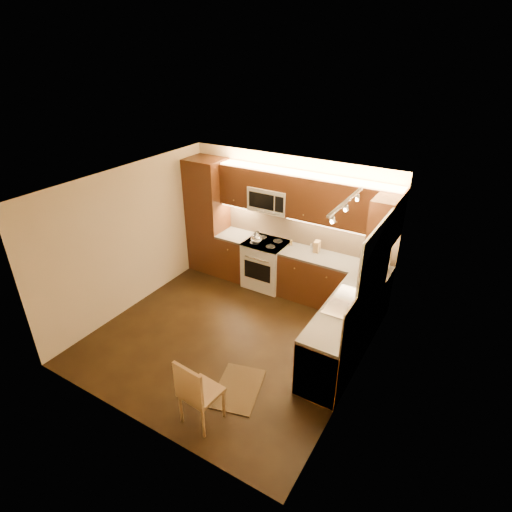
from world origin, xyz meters
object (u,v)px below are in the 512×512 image
Objects in this scene: sink at (349,299)px; microwave at (270,199)px; stove at (266,264)px; dining_chair at (201,390)px; soap_bottle at (370,290)px; knife_block at (317,246)px; kettle at (256,237)px; toaster_oven at (376,262)px.

microwave is at bearing 147.79° from sink.
stove is 0.94× the size of dining_chair.
sink is 0.40m from soap_bottle.
dining_chair is (-0.01, -3.38, -0.51)m from knife_block.
dining_chair is (-1.26, -2.46, -0.51)m from soap_bottle.
dining_chair is at bearing -59.45° from kettle.
microwave is 0.88× the size of sink.
toaster_oven is 0.87m from soap_bottle.
stove is 1.07× the size of sink.
dining_chair is (0.93, -3.36, -1.23)m from microwave.
microwave is 3.27× the size of kettle.
sink is at bearing -32.21° from microwave.
microwave is 3.73× the size of knife_block.
microwave is 2.48m from sink.
kettle is at bearing -144.40° from stove.
toaster_oven is at bearing 88.56° from sink.
stove is 2.35m from sink.
dining_chair is at bearing -125.22° from toaster_oven.
sink is 3.70× the size of kettle.
sink is at bearing 68.24° from dining_chair.
knife_block is at bearing 129.46° from sink.
soap_bottle is 2.81m from dining_chair.
sink reaches higher than stove.
stove is 2.38m from soap_bottle.
soap_bottle is at bearing -4.37° from kettle.
soap_bottle is at bearing -96.18° from toaster_oven.
kettle is at bearing 154.71° from sink.
kettle reaches higher than dining_chair.
soap_bottle is (2.19, -0.77, 0.53)m from stove.
stove is at bearing 111.28° from dining_chair.
toaster_oven is at bearing 16.42° from kettle.
microwave reaches higher than stove.
stove is 2.11m from toaster_oven.
microwave is at bearing 110.67° from dining_chair.
knife_block reaches higher than soap_bottle.
sink is at bearing -55.42° from knife_block.
dining_chair is (-1.07, -2.10, -0.49)m from sink.
microwave is at bearing 90.00° from stove.
sink is at bearing -29.36° from stove.
toaster_oven reaches higher than knife_block.
stove is 1.10m from knife_block.
knife_block is at bearing 24.87° from kettle.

